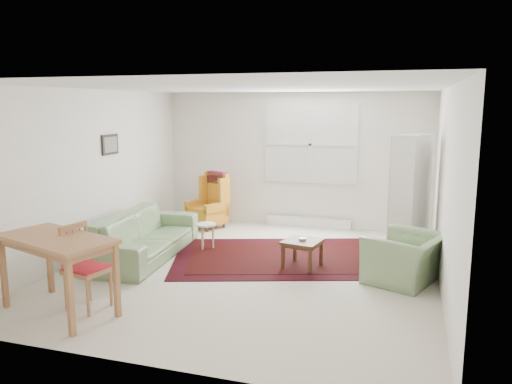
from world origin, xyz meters
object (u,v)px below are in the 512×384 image
(sofa, at_px, (145,227))
(desk, at_px, (59,275))
(cabinet, at_px, (411,194))
(wingback_chair, at_px, (207,200))
(coffee_table, at_px, (302,254))
(desk_chair, at_px, (87,268))
(armchair, at_px, (406,253))
(stool, at_px, (206,236))

(sofa, height_order, desk, sofa)
(cabinet, height_order, desk, cabinet)
(cabinet, bearing_deg, wingback_chair, -166.88)
(coffee_table, height_order, desk_chair, desk_chair)
(desk, relative_size, desk_chair, 1.42)
(armchair, bearing_deg, sofa, -67.16)
(coffee_table, bearing_deg, desk, -134.32)
(wingback_chair, bearing_deg, coffee_table, -13.74)
(sofa, height_order, stool, sofa)
(desk, bearing_deg, armchair, 30.41)
(armchair, xyz_separation_m, wingback_chair, (-3.57, 1.91, 0.14))
(stool, height_order, cabinet, cabinet)
(sofa, bearing_deg, stool, -52.45)
(sofa, distance_m, desk_chair, 1.95)
(sofa, relative_size, coffee_table, 4.68)
(cabinet, relative_size, desk_chair, 1.92)
(armchair, xyz_separation_m, coffee_table, (-1.39, 0.16, -0.18))
(wingback_chair, bearing_deg, armchair, -3.14)
(desk, bearing_deg, cabinet, 43.75)
(sofa, relative_size, cabinet, 1.25)
(coffee_table, height_order, desk, desk)
(coffee_table, xyz_separation_m, stool, (-1.65, 0.45, 0.01))
(armchair, distance_m, desk, 4.22)
(armchair, bearing_deg, wingback_chair, -95.93)
(coffee_table, bearing_deg, stool, 164.81)
(desk_chair, bearing_deg, wingback_chair, 13.84)
(sofa, relative_size, armchair, 2.36)
(cabinet, bearing_deg, sofa, -137.89)
(cabinet, height_order, desk_chair, cabinet)
(sofa, xyz_separation_m, coffee_table, (2.37, 0.20, -0.26))
(stool, height_order, desk, desk)
(coffee_table, relative_size, cabinet, 0.27)
(armchair, xyz_separation_m, desk, (-3.64, -2.13, 0.05))
(cabinet, xyz_separation_m, desk, (-3.66, -3.51, -0.49))
(desk_chair, bearing_deg, stool, 3.47)
(desk, distance_m, desk_chair, 0.31)
(armchair, height_order, cabinet, cabinet)
(sofa, xyz_separation_m, armchair, (3.76, 0.04, -0.08))
(sofa, relative_size, desk_chair, 2.39)
(desk_chair, bearing_deg, desk, 137.92)
(armchair, distance_m, desk_chair, 3.92)
(cabinet, distance_m, desk, 5.09)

